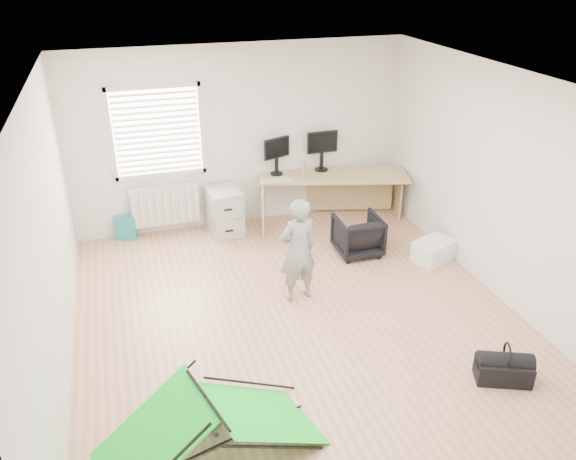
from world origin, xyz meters
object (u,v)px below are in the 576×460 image
object	(u,v)px
storage_crate	(433,251)
laptop_bag	(204,408)
monitor_right	(322,156)
office_chair	(358,235)
monitor_left	(276,161)
person	(298,250)
thermos	(304,170)
duffel_bag	(503,371)
kite	(210,425)
filing_cabinet	(224,211)
desk	(332,197)

from	to	relation	value
storage_crate	laptop_bag	bearing A→B (deg)	-150.52
monitor_right	office_chair	distance (m)	1.52
monitor_left	monitor_right	xyz separation A→B (m)	(0.71, -0.03, 0.02)
monitor_left	person	xyz separation A→B (m)	(-0.38, -2.20, -0.32)
thermos	duffel_bag	bearing A→B (deg)	-78.79
kite	office_chair	bearing A→B (deg)	32.33
filing_cabinet	laptop_bag	xyz separation A→B (m)	(-0.94, -3.65, -0.21)
thermos	laptop_bag	world-z (taller)	thermos
filing_cabinet	monitor_left	bearing A→B (deg)	7.59
filing_cabinet	monitor_right	xyz separation A→B (m)	(1.58, 0.17, 0.65)
thermos	kite	world-z (taller)	thermos
office_chair	laptop_bag	xyz separation A→B (m)	(-2.58, -2.48, -0.14)
storage_crate	duffel_bag	distance (m)	2.40
monitor_right	storage_crate	bearing A→B (deg)	-62.50
monitor_right	kite	distance (m)	4.93
person	kite	size ratio (longest dim) A/B	0.71
laptop_bag	office_chair	bearing A→B (deg)	20.38
monitor_right	person	distance (m)	2.44
person	laptop_bag	world-z (taller)	person
filing_cabinet	kite	xyz separation A→B (m)	(-0.94, -4.01, -0.06)
office_chair	kite	xyz separation A→B (m)	(-2.59, -2.84, 0.01)
office_chair	monitor_right	bearing A→B (deg)	-86.20
monitor_right	duffel_bag	world-z (taller)	monitor_right
office_chair	kite	distance (m)	3.84
monitor_left	office_chair	size ratio (longest dim) A/B	0.72
person	storage_crate	world-z (taller)	person
person	monitor_left	bearing A→B (deg)	-110.41
filing_cabinet	duffel_bag	size ratio (longest dim) A/B	1.32
kite	filing_cabinet	bearing A→B (deg)	61.44
thermos	laptop_bag	bearing A→B (deg)	-121.18
office_chair	duffel_bag	world-z (taller)	office_chair
desk	person	distance (m)	2.30
person	monitor_right	bearing A→B (deg)	-127.39
kite	person	bearing A→B (deg)	39.22
person	storage_crate	xyz separation A→B (m)	(2.06, 0.32, -0.51)
monitor_left	laptop_bag	world-z (taller)	monitor_left
person	duffel_bag	size ratio (longest dim) A/B	2.50
monitor_left	kite	world-z (taller)	monitor_left
desk	monitor_right	distance (m)	0.66
filing_cabinet	laptop_bag	distance (m)	3.78
filing_cabinet	kite	distance (m)	4.12
thermos	person	world-z (taller)	person
laptop_bag	filing_cabinet	bearing A→B (deg)	52.16
storage_crate	thermos	bearing A→B (deg)	130.70
monitor_right	kite	world-z (taller)	monitor_right
thermos	duffel_bag	distance (m)	4.06
monitor_right	kite	xyz separation A→B (m)	(-2.53, -4.18, -0.71)
laptop_bag	storage_crate	bearing A→B (deg)	6.03
monitor_left	storage_crate	distance (m)	2.65
person	thermos	bearing A→B (deg)	-121.33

